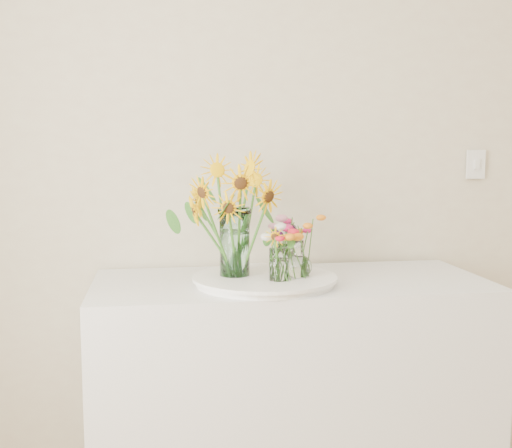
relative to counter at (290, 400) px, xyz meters
name	(u,v)px	position (x,y,z in m)	size (l,w,h in m)	color
counter	(290,400)	(0.00, 0.00, 0.00)	(1.40, 0.60, 0.90)	white
tray	(265,281)	(-0.11, -0.07, 0.46)	(0.47, 0.47, 0.03)	white
mason_jar	(235,242)	(-0.21, -0.04, 0.60)	(0.10, 0.10, 0.24)	#BFF7EC
sunflower_bouquet	(234,214)	(-0.21, -0.04, 0.69)	(0.59, 0.59, 0.44)	#FFBC05
small_vase_a	(279,265)	(-0.07, -0.14, 0.53)	(0.07, 0.07, 0.11)	white
wildflower_posy_a	(279,252)	(-0.07, -0.14, 0.58)	(0.18, 0.18, 0.20)	orange
small_vase_b	(299,259)	(0.01, -0.09, 0.54)	(0.09, 0.09, 0.13)	white
wildflower_posy_b	(299,246)	(0.01, -0.09, 0.58)	(0.21, 0.21, 0.22)	orange
small_vase_c	(286,258)	(-0.02, 0.02, 0.53)	(0.06, 0.06, 0.10)	white
wildflower_posy_c	(286,245)	(-0.02, 0.02, 0.57)	(0.17, 0.17, 0.19)	orange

